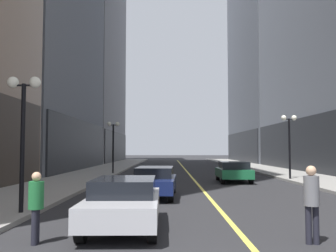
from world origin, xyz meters
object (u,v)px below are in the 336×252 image
pedestrian_in_grey_suit (313,198)px  car_silver (125,201)px  street_lamp_right_mid (290,132)px  car_navy (155,181)px  pedestrian_in_green_parka (37,202)px  car_green (234,171)px  street_lamp_left_near (24,113)px  street_lamp_left_far (114,136)px

pedestrian_in_grey_suit → car_silver: bearing=158.8°
street_lamp_right_mid → pedestrian_in_grey_suit: bearing=-106.4°
car_navy → pedestrian_in_grey_suit: bearing=-65.5°
pedestrian_in_green_parka → car_green: bearing=65.7°
street_lamp_left_near → street_lamp_right_mid: same height
car_green → street_lamp_left_near: 15.58m
car_navy → pedestrian_in_green_parka: 8.71m
car_navy → street_lamp_right_mid: (8.80, 8.57, 2.54)m
car_green → street_lamp_left_far: 11.59m
car_green → street_lamp_right_mid: bearing=14.0°
street_lamp_left_far → car_silver: bearing=-80.9°
car_silver → street_lamp_left_near: bearing=154.0°
street_lamp_left_near → street_lamp_left_far: bearing=90.0°
car_silver → street_lamp_left_far: bearing=99.1°
street_lamp_left_near → street_lamp_left_far: 19.67m
pedestrian_in_green_parka → street_lamp_right_mid: size_ratio=0.36×
pedestrian_in_green_parka → street_lamp_left_near: street_lamp_left_near is taller
car_navy → car_silver: bearing=-95.0°
car_green → car_silver: bearing=-110.8°
street_lamp_left_near → street_lamp_left_far: size_ratio=1.00×
car_silver → car_green: (5.41, 14.25, -0.00)m
pedestrian_in_green_parka → street_lamp_left_far: bearing=94.1°
street_lamp_left_near → street_lamp_right_mid: bearing=46.7°
street_lamp_left_near → street_lamp_right_mid: 18.66m
car_green → pedestrian_in_grey_suit: bearing=-93.6°
pedestrian_in_grey_suit → pedestrian_in_green_parka: (-6.18, 0.00, -0.09)m
car_silver → pedestrian_in_grey_suit: (4.40, -1.70, 0.30)m
street_lamp_left_far → street_lamp_right_mid: (12.80, -6.09, 0.00)m
car_silver → car_navy: same height
pedestrian_in_green_parka → street_lamp_left_near: bearing=115.8°
car_green → street_lamp_right_mid: (3.98, 0.99, 2.54)m
street_lamp_left_far → pedestrian_in_grey_suit: bearing=-71.3°
car_navy → street_lamp_left_far: 15.41m
pedestrian_in_grey_suit → street_lamp_left_near: 8.80m
pedestrian_in_green_parka → street_lamp_left_near: 4.41m
street_lamp_left_far → street_lamp_right_mid: bearing=-25.4°
pedestrian_in_grey_suit → street_lamp_left_far: 24.43m
car_green → pedestrian_in_grey_suit: pedestrian_in_grey_suit is taller
car_silver → car_green: size_ratio=1.07×
street_lamp_left_near → car_green: bearing=55.0°
car_silver → street_lamp_left_far: (-3.41, 21.34, 2.54)m
car_silver → car_green: bearing=69.2°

